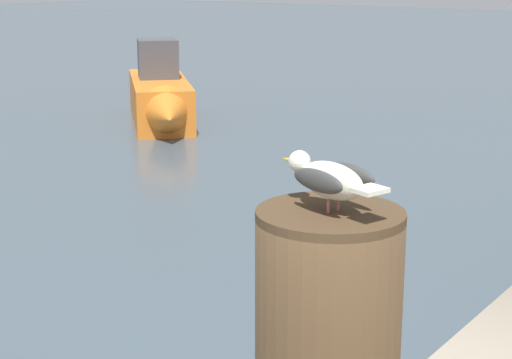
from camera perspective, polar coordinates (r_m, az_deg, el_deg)
name	(u,v)px	position (r m, az deg, el deg)	size (l,w,h in m)	color
seagull	(330,178)	(2.24, 5.07, 0.08)	(0.19, 0.39, 0.14)	#C66F60
boat_orange	(161,98)	(17.18, -6.53, 5.55)	(3.85, 3.97, 1.71)	orange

